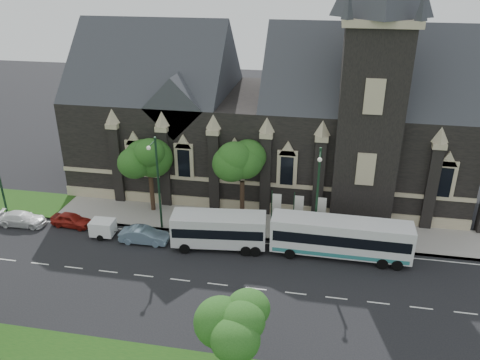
% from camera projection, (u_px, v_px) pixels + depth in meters
% --- Properties ---
extents(ground, '(160.00, 160.00, 0.00)m').
position_uv_depth(ground, '(180.00, 280.00, 37.16)').
color(ground, black).
rests_on(ground, ground).
extents(sidewalk, '(80.00, 5.00, 0.15)m').
position_uv_depth(sidewalk, '(209.00, 220.00, 45.62)').
color(sidewalk, gray).
rests_on(sidewalk, ground).
extents(museum, '(40.00, 17.70, 29.90)m').
position_uv_depth(museum, '(276.00, 114.00, 49.69)').
color(museum, black).
rests_on(museum, ground).
extents(tree_park_east, '(3.40, 3.40, 6.28)m').
position_uv_depth(tree_park_east, '(234.00, 325.00, 25.87)').
color(tree_park_east, black).
rests_on(tree_park_east, ground).
extents(tree_walk_right, '(4.08, 4.08, 7.80)m').
position_uv_depth(tree_walk_right, '(245.00, 162.00, 43.78)').
color(tree_walk_right, black).
rests_on(tree_walk_right, ground).
extents(tree_walk_left, '(3.91, 3.91, 7.64)m').
position_uv_depth(tree_walk_left, '(152.00, 157.00, 45.31)').
color(tree_walk_left, black).
rests_on(tree_walk_left, ground).
extents(street_lamp_near, '(0.36, 1.88, 9.00)m').
position_uv_depth(street_lamp_near, '(317.00, 192.00, 39.70)').
color(street_lamp_near, '#16321F').
rests_on(street_lamp_near, ground).
extents(street_lamp_mid, '(0.36, 1.88, 9.00)m').
position_uv_depth(street_lamp_mid, '(157.00, 179.00, 42.04)').
color(street_lamp_mid, '#16321F').
rests_on(street_lamp_mid, ground).
extents(banner_flag_left, '(0.90, 0.10, 4.00)m').
position_uv_depth(banner_flag_left, '(275.00, 207.00, 43.16)').
color(banner_flag_left, '#16321F').
rests_on(banner_flag_left, ground).
extents(banner_flag_center, '(0.90, 0.10, 4.00)m').
position_uv_depth(banner_flag_center, '(297.00, 209.00, 42.83)').
color(banner_flag_center, '#16321F').
rests_on(banner_flag_center, ground).
extents(banner_flag_right, '(0.90, 0.10, 4.00)m').
position_uv_depth(banner_flag_right, '(319.00, 211.00, 42.49)').
color(banner_flag_right, '#16321F').
rests_on(banner_flag_right, ground).
extents(tour_coach, '(11.51, 2.76, 3.35)m').
position_uv_depth(tour_coach, '(341.00, 237.00, 39.47)').
color(tour_coach, white).
rests_on(tour_coach, ground).
extents(shuttle_bus, '(8.23, 3.56, 3.09)m').
position_uv_depth(shuttle_bus, '(219.00, 229.00, 40.81)').
color(shuttle_bus, silver).
rests_on(shuttle_bus, ground).
extents(box_trailer, '(3.01, 1.77, 1.59)m').
position_uv_depth(box_trailer, '(103.00, 228.00, 42.72)').
color(box_trailer, white).
rests_on(box_trailer, ground).
extents(sedan, '(4.34, 1.62, 1.41)m').
position_uv_depth(sedan, '(144.00, 235.00, 41.88)').
color(sedan, '#7C99B3').
rests_on(sedan, ground).
extents(car_far_red, '(3.94, 1.84, 1.30)m').
position_uv_depth(car_far_red, '(71.00, 220.00, 44.52)').
color(car_far_red, maroon).
rests_on(car_far_red, ground).
extents(car_far_white, '(4.56, 2.05, 1.30)m').
position_uv_depth(car_far_white, '(22.00, 219.00, 44.69)').
color(car_far_white, white).
rests_on(car_far_white, ground).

